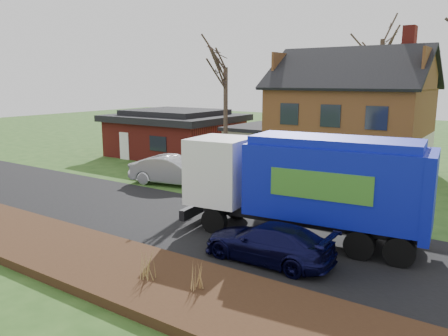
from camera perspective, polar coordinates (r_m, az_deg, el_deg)
The scene contains 12 objects.
ground at distance 18.89m, azimuth -3.71°, elevation -7.20°, with size 120.00×120.00×0.00m, color #254818.
road at distance 18.88m, azimuth -3.71°, elevation -7.17°, with size 80.00×7.00×0.02m, color black.
mulch_verge at distance 15.26m, azimuth -16.17°, elevation -11.68°, with size 80.00×3.50×0.30m, color #311C10.
main_house at distance 29.70m, azimuth 15.29°, elevation 7.15°, with size 12.95×8.95×9.26m.
ranch_house at distance 35.81m, azimuth -6.34°, elevation 4.57°, with size 9.80×8.20×3.70m.
garbage_truck at distance 16.69m, azimuth 10.77°, elevation -1.64°, with size 9.55×3.45×4.00m.
silver_sedan at distance 25.72m, azimuth -6.68°, elevation -0.30°, with size 1.78×5.10×1.68m, color #AEB1B6.
navy_wagon at distance 14.96m, azimuth 5.77°, elevation -9.64°, with size 1.84×4.53×1.31m, color black.
tree_front_west at distance 28.71m, azimuth 0.22°, elevation 15.00°, with size 3.20×3.20×9.50m.
tree_back at distance 37.70m, azimuth 20.16°, elevation 17.37°, with size 3.93×3.93×12.46m.
grass_clump_mid at distance 13.23m, azimuth -9.82°, elevation -12.20°, with size 0.33×0.27×0.91m.
grass_clump_east at distance 12.44m, azimuth -3.25°, elevation -13.89°, with size 0.32×0.27×0.81m.
Camera 1 is at (10.95, -14.17, 6.00)m, focal length 35.00 mm.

